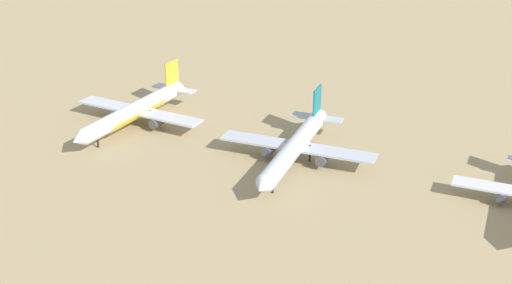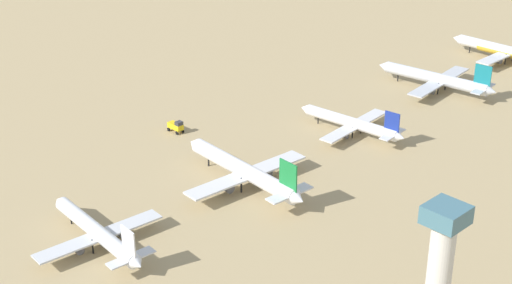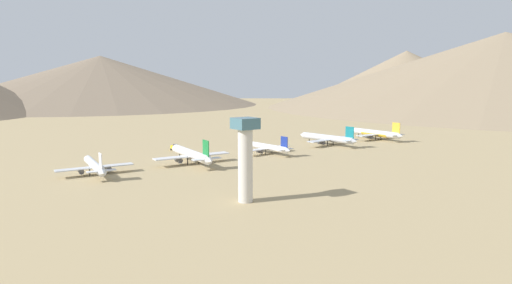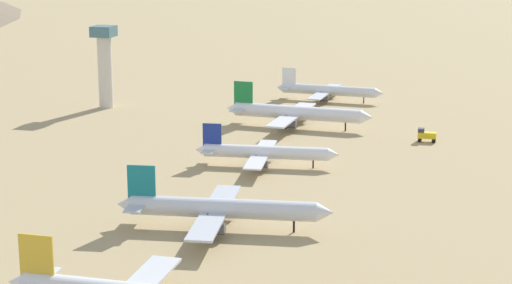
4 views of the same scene
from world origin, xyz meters
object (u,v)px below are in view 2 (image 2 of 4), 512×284
(parked_jet_1, at_px, (437,79))
(service_truck, at_px, (176,126))
(parked_jet_2, at_px, (352,123))
(parked_jet_4, at_px, (97,232))
(parked_jet_0, at_px, (505,51))
(control_tower, at_px, (440,263))
(parked_jet_3, at_px, (244,171))

(parked_jet_1, relative_size, service_truck, 8.50)
(parked_jet_1, xyz_separation_m, parked_jet_2, (-3.09, 49.77, -0.70))
(parked_jet_1, xyz_separation_m, parked_jet_4, (-2.64, 141.02, -0.55))
(parked_jet_2, bearing_deg, parked_jet_4, 89.71)
(parked_jet_0, height_order, parked_jet_4, parked_jet_0)
(parked_jet_1, relative_size, parked_jet_4, 1.14)
(parked_jet_1, distance_m, control_tower, 133.91)
(parked_jet_2, relative_size, service_truck, 7.14)
(parked_jet_4, relative_size, service_truck, 7.43)
(parked_jet_0, bearing_deg, parked_jet_3, 91.79)
(parked_jet_2, distance_m, parked_jet_4, 91.24)
(parked_jet_0, relative_size, parked_jet_2, 1.19)
(parked_jet_1, distance_m, service_truck, 94.23)
(parked_jet_1, height_order, parked_jet_3, parked_jet_3)
(parked_jet_1, bearing_deg, parked_jet_0, -90.37)
(parked_jet_2, distance_m, parked_jet_3, 46.69)
(parked_jet_0, height_order, control_tower, control_tower)
(parked_jet_0, distance_m, service_truck, 137.33)
(parked_jet_1, xyz_separation_m, control_tower, (-73.98, 111.05, 11.25))
(parked_jet_2, xyz_separation_m, service_truck, (38.54, 37.51, -1.57))
(parked_jet_3, height_order, control_tower, control_tower)
(parked_jet_0, xyz_separation_m, parked_jet_4, (-2.34, 186.31, -0.50))
(service_truck, relative_size, control_tower, 0.19)
(parked_jet_3, bearing_deg, parked_jet_4, 87.32)
(parked_jet_2, relative_size, control_tower, 1.35)
(parked_jet_0, height_order, service_truck, parked_jet_0)
(parked_jet_1, height_order, control_tower, control_tower)
(parked_jet_3, bearing_deg, service_truck, -12.83)
(service_truck, bearing_deg, parked_jet_2, -135.78)
(control_tower, bearing_deg, parked_jet_0, -64.77)
(parked_jet_2, xyz_separation_m, parked_jet_4, (0.46, 91.24, 0.15))
(parked_jet_0, bearing_deg, service_truck, 74.91)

